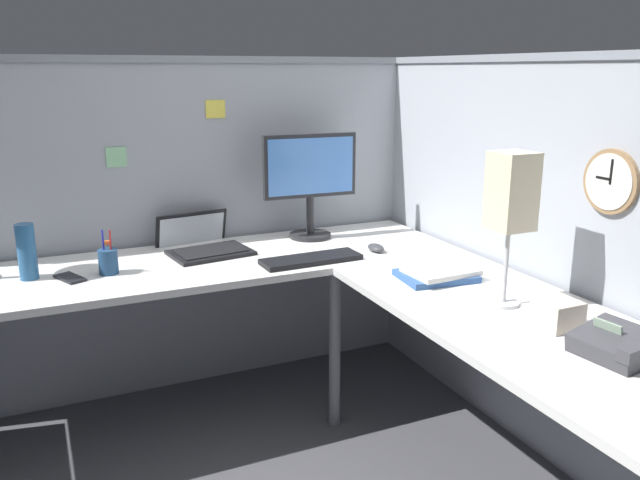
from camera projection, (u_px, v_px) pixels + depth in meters
ground_plane at (316, 450)px, 2.65m from camera, size 6.80×6.80×0.00m
cubicle_wall_back at (172, 227)px, 3.06m from camera, size 2.57×0.12×1.58m
cubicle_wall_right at (542, 258)px, 2.56m from camera, size 0.12×2.37×1.58m
desk at (285, 317)px, 2.39m from camera, size 2.35×2.15×0.73m
monitor at (310, 178)px, 3.05m from camera, size 0.46×0.20×0.50m
laptop at (202, 244)px, 2.91m from camera, size 0.39×0.42×0.22m
keyboard at (311, 259)px, 2.72m from camera, size 0.43×0.15×0.02m
computer_mouse at (376, 248)px, 2.88m from camera, size 0.06×0.10×0.03m
pen_cup at (108, 261)px, 2.55m from camera, size 0.08×0.08×0.18m
cell_phone at (70, 278)px, 2.50m from camera, size 0.12×0.16×0.01m
thermos_flask at (27, 252)px, 2.48m from camera, size 0.07×0.07×0.22m
office_phone at (618, 346)px, 1.81m from camera, size 0.21×0.23×0.11m
book_stack at (438, 274)px, 2.50m from camera, size 0.30×0.24×0.04m
desk_lamp_paper at (511, 196)px, 2.13m from camera, size 0.13×0.13×0.53m
tissue_box at (558, 314)px, 2.02m from camera, size 0.12×0.12×0.09m
wall_clock at (612, 182)px, 2.15m from camera, size 0.04×0.22×0.22m
pinned_note_leftmost at (215, 109)px, 2.97m from camera, size 0.09×0.00×0.08m
pinned_note_middle at (116, 157)px, 2.83m from camera, size 0.09×0.00×0.09m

